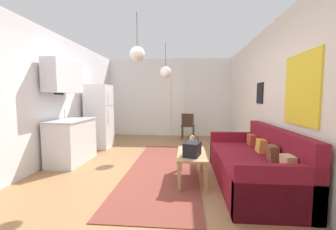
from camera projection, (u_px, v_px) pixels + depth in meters
ground_plane at (152, 177)px, 3.70m from camera, size 4.81×8.25×0.10m
wall_back at (169, 98)px, 7.43m from camera, size 4.41×0.13×2.68m
wall_right at (283, 98)px, 3.39m from camera, size 0.12×7.85×2.68m
wall_left at (32, 98)px, 3.76m from camera, size 0.12×7.85×2.68m
area_rug at (163, 169)px, 3.97m from camera, size 1.27×3.59×0.01m
couch at (255, 166)px, 3.28m from camera, size 0.95×2.19×0.88m
coffee_table at (192, 157)px, 3.44m from camera, size 0.46×0.93×0.45m
bamboo_vase at (192, 143)px, 3.55m from camera, size 0.07×0.07×0.48m
handbag at (192, 149)px, 3.24m from camera, size 0.30×0.36×0.33m
refrigerator at (99, 117)px, 5.61m from camera, size 0.62×0.61×1.68m
kitchen_counter at (70, 124)px, 4.35m from camera, size 0.59×1.12×2.09m
accent_chair at (188, 125)px, 6.79m from camera, size 0.45×0.44×0.84m
pendant_lamp_near at (137, 54)px, 3.32m from camera, size 0.24×0.24×0.76m
pendant_lamp_far at (166, 72)px, 5.17m from camera, size 0.28×0.28×0.85m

